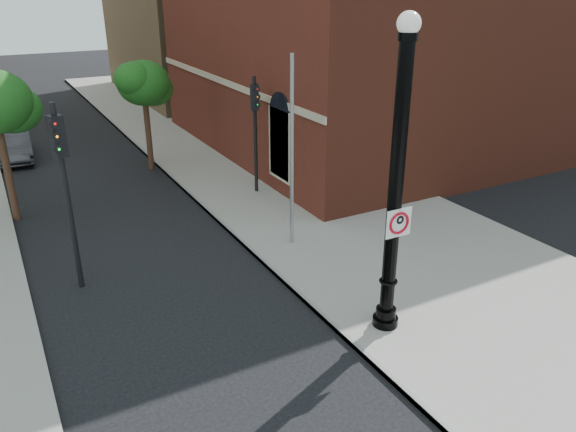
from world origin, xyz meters
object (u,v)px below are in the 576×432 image
lamppost (395,200)px  no_parking_sign (399,223)px  parked_car (15,145)px  traffic_signal_right (255,117)px  traffic_signal_left (62,168)px

lamppost → no_parking_sign: bearing=-88.1°
lamppost → parked_car: bearing=108.7°
traffic_signal_right → parked_car: bearing=144.3°
traffic_signal_left → parked_car: bearing=69.9°
traffic_signal_left → traffic_signal_right: (7.09, 4.01, -0.34)m
traffic_signal_right → lamppost: bearing=-82.7°
lamppost → traffic_signal_right: lamppost is taller
traffic_signal_left → no_parking_sign: bearing=-65.8°
parked_car → traffic_signal_left: size_ratio=0.81×
no_parking_sign → traffic_signal_left: 8.11m
parked_car → traffic_signal_right: 12.12m
parked_car → traffic_signal_right: size_ratio=0.90×
no_parking_sign → parked_car: (-6.31, 18.80, -2.12)m
parked_car → traffic_signal_left: bearing=-84.5°
parked_car → traffic_signal_right: traffic_signal_right is taller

